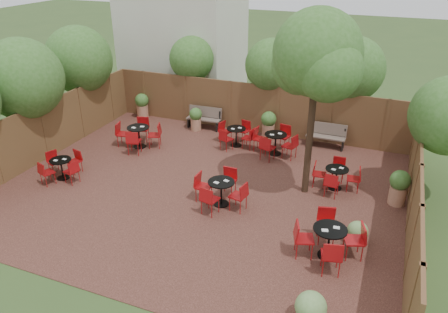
% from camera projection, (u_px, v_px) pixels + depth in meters
% --- Properties ---
extents(ground, '(80.00, 80.00, 0.00)m').
position_uv_depth(ground, '(202.00, 189.00, 13.63)').
color(ground, '#354F23').
rests_on(ground, ground).
extents(courtyard_paving, '(12.00, 10.00, 0.02)m').
position_uv_depth(courtyard_paving, '(202.00, 189.00, 13.62)').
color(courtyard_paving, '#3A1F17').
rests_on(courtyard_paving, ground).
extents(fence_back, '(12.00, 0.08, 2.00)m').
position_uv_depth(fence_back, '(253.00, 108.00, 17.36)').
color(fence_back, brown).
rests_on(fence_back, ground).
extents(fence_left, '(0.08, 10.00, 2.00)m').
position_uv_depth(fence_left, '(44.00, 132.00, 15.20)').
color(fence_left, brown).
rests_on(fence_left, ground).
extents(fence_right, '(0.08, 10.00, 2.00)m').
position_uv_depth(fence_right, '(414.00, 199.00, 11.18)').
color(fence_right, brown).
rests_on(fence_right, ground).
extents(neighbour_building, '(5.00, 4.00, 8.00)m').
position_uv_depth(neighbour_building, '(183.00, 13.00, 20.06)').
color(neighbour_building, beige).
rests_on(neighbour_building, ground).
extents(overhang_foliage, '(15.70, 10.81, 2.73)m').
position_uv_depth(overhang_foliage, '(152.00, 77.00, 15.09)').
color(overhang_foliage, '#31601F').
rests_on(overhang_foliage, ground).
extents(courtyard_tree, '(2.61, 2.51, 5.45)m').
position_uv_depth(courtyard_tree, '(317.00, 59.00, 11.69)').
color(courtyard_tree, black).
rests_on(courtyard_tree, courtyard_paving).
extents(park_bench_left, '(1.43, 0.52, 0.87)m').
position_uv_depth(park_bench_left, '(204.00, 117.00, 17.94)').
color(park_bench_left, brown).
rests_on(park_bench_left, courtyard_paving).
extents(park_bench_right, '(1.43, 0.46, 0.88)m').
position_uv_depth(park_bench_right, '(326.00, 135.00, 16.27)').
color(park_bench_right, brown).
rests_on(park_bench_right, courtyard_paving).
extents(bistro_tables, '(10.19, 6.83, 0.92)m').
position_uv_depth(bistro_tables, '(227.00, 166.00, 14.05)').
color(bistro_tables, black).
rests_on(bistro_tables, courtyard_paving).
extents(planters, '(11.20, 3.96, 1.07)m').
position_uv_depth(planters, '(242.00, 130.00, 16.44)').
color(planters, '#9F6A4F').
rests_on(planters, courtyard_paving).
extents(low_shrubs, '(1.15, 4.22, 0.69)m').
position_uv_depth(low_shrubs, '(324.00, 292.00, 9.14)').
color(low_shrubs, '#9F6A4F').
rests_on(low_shrubs, courtyard_paving).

